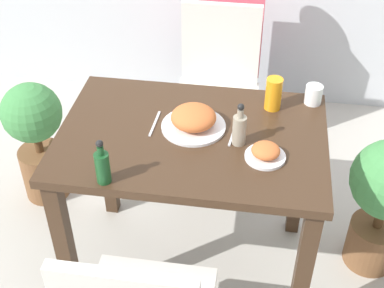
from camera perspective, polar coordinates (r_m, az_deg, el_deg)
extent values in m
plane|color=#B7B2A8|center=(2.55, 0.00, -12.62)|extent=(16.00, 16.00, 0.00)
cube|color=#3D2819|center=(2.03, 0.00, 0.71)|extent=(1.01, 0.69, 0.04)
cube|color=#3D2819|center=(2.18, -13.37, -10.87)|extent=(0.06, 0.06, 0.72)
cube|color=#3D2819|center=(2.08, 11.63, -13.81)|extent=(0.06, 0.06, 0.72)
cube|color=#3D2819|center=(2.58, -9.09, -1.09)|extent=(0.06, 0.06, 0.72)
cube|color=#3D2819|center=(2.49, 11.50, -3.08)|extent=(0.06, 0.06, 0.72)
cube|color=silver|center=(2.73, 2.49, 4.23)|extent=(0.42, 0.42, 0.04)
cube|color=silver|center=(2.77, 3.10, 10.56)|extent=(0.40, 0.04, 0.44)
cylinder|color=brown|center=(2.75, -1.81, -1.63)|extent=(0.03, 0.03, 0.43)
cylinder|color=brown|center=(2.72, 5.69, -2.35)|extent=(0.03, 0.03, 0.43)
cylinder|color=brown|center=(3.03, -0.62, 2.71)|extent=(0.03, 0.03, 0.43)
cylinder|color=brown|center=(3.00, 6.18, 2.09)|extent=(0.03, 0.03, 0.43)
cylinder|color=white|center=(2.04, 0.21, 1.89)|extent=(0.25, 0.25, 0.01)
ellipsoid|color=#CC6633|center=(2.02, 0.21, 2.87)|extent=(0.17, 0.17, 0.07)
cylinder|color=white|center=(1.92, 7.80, -1.34)|extent=(0.15, 0.15, 0.01)
ellipsoid|color=#CC6633|center=(1.90, 7.87, -0.69)|extent=(0.10, 0.10, 0.04)
cylinder|color=white|center=(2.22, 12.84, 5.17)|extent=(0.07, 0.07, 0.08)
cylinder|color=orange|center=(2.14, 8.69, 5.32)|extent=(0.07, 0.07, 0.13)
cylinder|color=#194C23|center=(1.80, -9.50, -2.53)|extent=(0.05, 0.05, 0.12)
cylinder|color=#194C23|center=(1.75, -9.75, -0.70)|extent=(0.02, 0.02, 0.03)
sphere|color=black|center=(1.73, -9.85, 0.03)|extent=(0.03, 0.03, 0.03)
cylinder|color=gray|center=(1.94, 5.06, 1.46)|extent=(0.05, 0.05, 0.12)
cylinder|color=gray|center=(1.90, 5.18, 3.25)|extent=(0.02, 0.02, 0.03)
sphere|color=black|center=(1.88, 5.23, 3.96)|extent=(0.03, 0.03, 0.03)
cube|color=silver|center=(2.07, -4.00, 2.19)|extent=(0.02, 0.16, 0.00)
cube|color=silver|center=(2.03, 4.50, 1.42)|extent=(0.03, 0.19, 0.00)
cylinder|color=brown|center=(2.89, -15.43, -2.87)|extent=(0.23, 0.23, 0.28)
cylinder|color=brown|center=(2.78, -16.06, 0.01)|extent=(0.04, 0.04, 0.09)
sphere|color=#428947|center=(2.67, -16.76, 3.21)|extent=(0.29, 0.29, 0.29)
cylinder|color=brown|center=(2.61, 18.64, -9.92)|extent=(0.23, 0.23, 0.23)
cylinder|color=brown|center=(2.50, 19.40, -7.39)|extent=(0.04, 0.04, 0.10)
cube|color=#2D3347|center=(3.19, 3.82, 4.83)|extent=(0.28, 0.20, 0.45)
cube|color=#DB566B|center=(2.95, 4.22, 12.71)|extent=(0.34, 0.22, 0.52)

